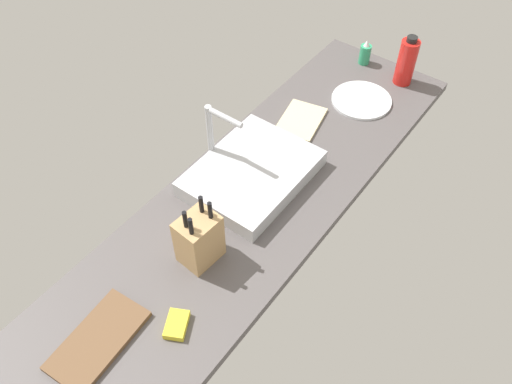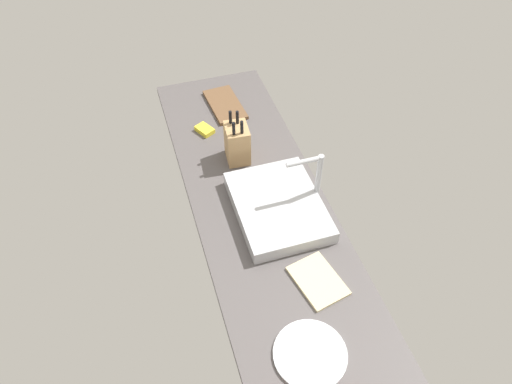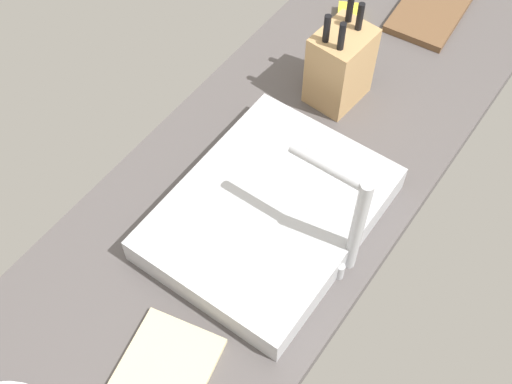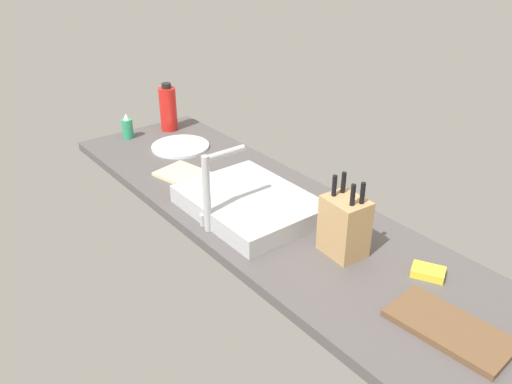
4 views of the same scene
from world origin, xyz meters
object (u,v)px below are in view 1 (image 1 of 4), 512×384
Objects in this scene: cutting_board at (98,340)px; dinner_plate at (361,100)px; water_bottle at (407,62)px; dish_sponge at (177,325)px; sink_basin at (252,173)px; faucet at (214,131)px; dish_towel at (301,120)px; knife_block at (199,239)px; soap_bottle at (365,53)px.

cutting_board is 1.19× the size of dinner_plate.
dish_sponge is (-144.55, 0.11, -9.16)cm from water_bottle.
faucet is at bearing 94.01° from sink_basin.
dinner_plate is 28.92cm from dish_towel.
sink_basin is at bearing -85.99° from faucet.
dish_sponge is at bearing -176.56° from dinner_plate.
faucet is 70.36cm from dinner_plate.
knife_block is 0.99× the size of dinner_plate.
faucet is at bearing 158.76° from water_bottle.
faucet is (-1.10, 15.66, 12.57)cm from sink_basin.
soap_bottle is at bearing 83.39° from water_bottle.
knife_block is at bearing 175.04° from water_bottle.
cutting_board is 1.38× the size of dish_towel.
cutting_board is 1.33× the size of water_bottle.
faucet is 89.80cm from soap_bottle.
dish_sponge reaches higher than dinner_plate.
faucet is 79.25cm from cutting_board.
dish_sponge is at bearing -167.94° from dish_towel.
faucet reaches higher than cutting_board.
faucet is 1.06× the size of knife_block.
dish_towel is at bearing 12.54° from knife_block.
faucet is at bearing 171.42° from soap_bottle.
knife_block is 121.91cm from water_bottle.
dish_sponge is at bearing -172.26° from soap_bottle.
soap_bottle is (163.79, 5.12, 4.01)cm from cutting_board.
cutting_board is 3.28× the size of dish_sponge.
sink_basin reaches higher than dish_sponge.
cutting_board is 162.43cm from water_bottle.
faucet reaches higher than soap_bottle.
soap_bottle is 27.88cm from dinner_plate.
sink_basin is 63.44cm from dinner_plate.
knife_block is at bearing -168.96° from sink_basin.
soap_bottle is 1.29× the size of dish_sponge.
knife_block is 1.15× the size of dish_towel.
cutting_board is (-40.02, 4.40, -8.42)cm from knife_block.
knife_block reaches higher than sink_basin.
dish_sponge is at bearing 179.96° from water_bottle.
faucet is 0.88× the size of cutting_board.
knife_block is 2.12× the size of soap_bottle.
knife_block is at bearing -172.09° from dish_towel.
dish_sponge reaches higher than dish_towel.
soap_bottle reaches higher than dish_sponge.
dish_sponge is (-58.72, -33.25, -14.50)cm from faucet.
knife_block is 99.71cm from dinner_plate.
sink_basin reaches higher than dish_towel.
dish_sponge reaches higher than cutting_board.
sink_basin is at bearing 170.70° from dinner_plate.
cutting_board is at bearing 174.71° from water_bottle.
dinner_plate and dish_towel have the same top height.
dinner_plate is (99.28, -3.08, -8.72)cm from knife_block.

